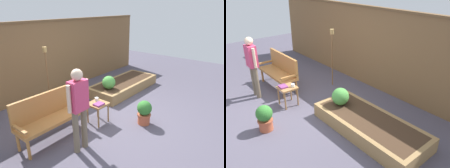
% 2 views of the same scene
% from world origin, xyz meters
% --- Properties ---
extents(ground_plane, '(14.00, 14.00, 0.00)m').
position_xyz_m(ground_plane, '(0.00, 0.00, 0.00)').
color(ground_plane, '#514C5B').
extents(fence_back, '(8.40, 0.14, 2.16)m').
position_xyz_m(fence_back, '(0.00, 2.60, 1.09)').
color(fence_back, brown).
rests_on(fence_back, ground_plane).
extents(garden_bench, '(1.44, 0.48, 0.94)m').
position_xyz_m(garden_bench, '(-1.37, 0.60, 0.54)').
color(garden_bench, '#A87038').
rests_on(garden_bench, ground_plane).
extents(side_table, '(0.40, 0.40, 0.48)m').
position_xyz_m(side_table, '(-0.35, 0.25, 0.40)').
color(side_table, '#9E7042').
rests_on(side_table, ground_plane).
extents(cup_on_table, '(0.12, 0.08, 0.08)m').
position_xyz_m(cup_on_table, '(-0.27, 0.36, 0.52)').
color(cup_on_table, white).
rests_on(cup_on_table, side_table).
extents(book_on_table, '(0.22, 0.18, 0.04)m').
position_xyz_m(book_on_table, '(-0.41, 0.17, 0.50)').
color(book_on_table, '#7F3875').
rests_on(book_on_table, side_table).
extents(potted_boxwood, '(0.33, 0.33, 0.56)m').
position_xyz_m(potted_boxwood, '(0.25, -0.60, 0.30)').
color(potted_boxwood, '#B75638').
rests_on(potted_boxwood, ground_plane).
extents(raised_planter_bed, '(2.40, 1.00, 0.30)m').
position_xyz_m(raised_planter_bed, '(1.63, 0.96, 0.15)').
color(raised_planter_bed, '#997547').
rests_on(raised_planter_bed, ground_plane).
extents(shrub_near_bench, '(0.38, 0.38, 0.38)m').
position_xyz_m(shrub_near_bench, '(0.82, 0.90, 0.49)').
color(shrub_near_bench, brown).
rests_on(shrub_near_bench, raised_planter_bed).
extents(tiki_torch, '(0.10, 0.10, 1.59)m').
position_xyz_m(tiki_torch, '(-0.56, 1.77, 1.10)').
color(tiki_torch, brown).
rests_on(tiki_torch, ground_plane).
extents(person_by_bench, '(0.47, 0.20, 1.56)m').
position_xyz_m(person_by_bench, '(-1.27, -0.16, 0.93)').
color(person_by_bench, '#70604C').
rests_on(person_by_bench, ground_plane).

